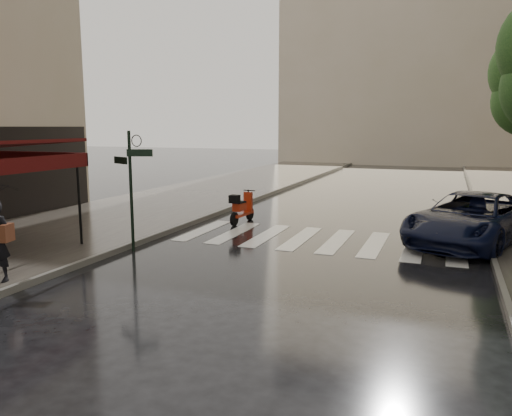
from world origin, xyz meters
The scene contains 9 objects.
ground centered at (0.00, 0.00, 0.00)m, with size 120.00×120.00×0.00m, color black.
sidewalk_near centered at (-4.50, 12.00, 0.06)m, with size 6.00×60.00×0.12m, color #38332D.
curb_near centered at (-1.45, 12.00, 0.07)m, with size 0.12×60.00×0.16m, color #595651.
curb_far centered at (7.45, 12.00, 0.07)m, with size 0.12×60.00×0.16m, color #595651.
crosswalk centered at (2.98, 6.00, 0.01)m, with size 7.85×3.20×0.01m.
signpost centered at (-1.19, 3.00, 1.83)m, with size 1.17×0.29×3.10m.
backdrop_building centered at (3.00, 38.00, 10.00)m, with size 22.00×6.00×20.00m, color #B8A88C.
scooter centered at (-0.05, 7.54, 0.49)m, with size 0.45×1.60×1.05m.
parked_car centered at (7.00, 7.00, 0.71)m, with size 2.35×5.10×1.42m, color black.
Camera 1 is at (6.32, -7.63, 3.20)m, focal length 35.00 mm.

